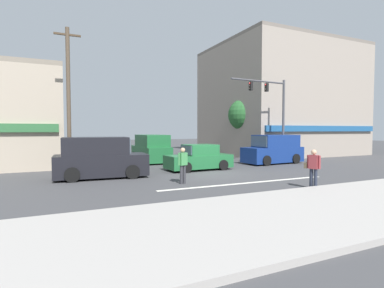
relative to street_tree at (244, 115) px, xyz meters
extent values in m
plane|color=#3D3D3F|center=(-7.53, -7.68, -3.83)|extent=(120.00, 120.00, 0.00)
cube|color=silver|center=(-7.53, -11.18, -3.82)|extent=(9.00, 0.24, 0.01)
cube|color=#9E9993|center=(-7.53, -16.18, -3.75)|extent=(40.00, 5.00, 0.16)
cube|color=gray|center=(6.05, 2.41, 1.55)|extent=(13.64, 11.63, 10.75)
cube|color=#1E5184|center=(6.05, -3.50, -1.23)|extent=(12.96, 0.24, 0.50)
cube|color=slate|center=(6.05, 2.41, 7.07)|extent=(13.64, 11.63, 0.30)
cylinder|color=#4C3823|center=(0.00, 0.00, -2.46)|extent=(0.32, 0.32, 2.74)
sphere|color=#28602D|center=(0.00, 0.00, 0.03)|extent=(2.96, 2.96, 2.96)
cylinder|color=brown|center=(-14.98, -4.65, 0.23)|extent=(0.22, 0.22, 8.12)
cube|color=#473828|center=(-14.98, -4.65, 3.90)|extent=(1.40, 0.12, 0.10)
cylinder|color=#47474C|center=(-0.07, -5.15, -0.73)|extent=(0.18, 0.18, 6.20)
cylinder|color=#47474C|center=(-2.46, -5.28, 2.12)|extent=(4.80, 0.39, 0.12)
cube|color=black|center=(-1.74, -5.24, 1.72)|extent=(0.21, 0.25, 0.60)
sphere|color=red|center=(-1.86, -5.25, 1.90)|extent=(0.12, 0.12, 0.12)
sphere|color=black|center=(-1.86, -5.25, 1.72)|extent=(0.12, 0.12, 0.12)
sphere|color=black|center=(-1.86, -5.25, 1.54)|extent=(0.12, 0.12, 0.12)
cube|color=black|center=(-3.18, -5.32, 1.72)|extent=(0.21, 0.25, 0.60)
sphere|color=red|center=(-3.30, -5.33, 1.90)|extent=(0.12, 0.12, 0.12)
sphere|color=black|center=(-3.30, -5.33, 1.72)|extent=(0.12, 0.12, 0.12)
sphere|color=black|center=(-3.30, -5.33, 1.54)|extent=(0.12, 0.12, 0.12)
cube|color=#1E6033|center=(-7.62, -6.08, -3.29)|extent=(4.18, 1.90, 0.80)
cube|color=#1E6033|center=(-7.52, -6.07, -2.57)|extent=(1.97, 1.65, 0.64)
cube|color=#475666|center=(-8.49, -6.12, -2.57)|extent=(0.13, 1.44, 0.54)
cylinder|color=black|center=(-8.85, -6.99, -3.51)|extent=(0.65, 0.21, 0.64)
cylinder|color=black|center=(-8.93, -5.29, -3.51)|extent=(0.65, 0.21, 0.64)
cylinder|color=black|center=(-6.31, -6.87, -3.51)|extent=(0.65, 0.21, 0.64)
cylinder|color=black|center=(-6.39, -5.17, -3.51)|extent=(0.65, 0.21, 0.64)
cube|color=black|center=(-13.53, -6.73, -3.16)|extent=(4.70, 2.12, 1.10)
cube|color=black|center=(-13.83, -6.71, -2.16)|extent=(3.30, 1.99, 0.90)
cube|color=#475666|center=(-12.22, -6.81, -2.16)|extent=(0.16, 1.66, 0.76)
cylinder|color=black|center=(-12.05, -5.90, -3.47)|extent=(0.73, 0.24, 0.72)
cylinder|color=black|center=(-12.17, -7.74, -3.47)|extent=(0.73, 0.24, 0.72)
cylinder|color=black|center=(-14.90, -5.72, -3.47)|extent=(0.73, 0.24, 0.72)
cylinder|color=black|center=(-15.01, -7.56, -3.47)|extent=(0.73, 0.24, 0.72)
cube|color=navy|center=(-1.08, -5.18, -3.16)|extent=(4.71, 2.14, 1.10)
cube|color=navy|center=(-0.78, -5.16, -2.16)|extent=(3.31, 2.01, 0.90)
cube|color=#475666|center=(-2.39, -5.27, -2.16)|extent=(0.17, 1.66, 0.76)
cylinder|color=black|center=(-2.44, -6.19, -3.47)|extent=(0.73, 0.25, 0.72)
cylinder|color=black|center=(-2.56, -4.36, -3.47)|extent=(0.73, 0.25, 0.72)
cylinder|color=black|center=(0.41, -6.00, -3.47)|extent=(0.73, 0.25, 0.72)
cylinder|color=black|center=(0.28, -4.17, -3.47)|extent=(0.73, 0.25, 0.72)
cube|color=#1E6033|center=(-8.95, -0.37, -3.16)|extent=(1.96, 4.65, 1.10)
cube|color=#1E6033|center=(-8.94, -0.67, -2.16)|extent=(1.88, 3.24, 0.90)
cube|color=#475666|center=(-8.98, 0.95, -2.16)|extent=(1.66, 0.10, 0.76)
cylinder|color=black|center=(-9.90, 1.04, -3.47)|extent=(0.22, 0.72, 0.72)
cylinder|color=black|center=(-8.06, 1.08, -3.47)|extent=(0.22, 0.72, 0.72)
cylinder|color=black|center=(-9.83, -1.81, -3.47)|extent=(0.22, 0.72, 0.72)
cylinder|color=black|center=(-7.99, -1.77, -3.47)|extent=(0.22, 0.72, 0.72)
cylinder|color=#232838|center=(-5.89, -13.63, -3.40)|extent=(0.14, 0.14, 0.86)
cylinder|color=#232838|center=(-5.95, -13.46, -3.40)|extent=(0.14, 0.14, 0.86)
cube|color=maroon|center=(-5.92, -13.54, -2.68)|extent=(0.34, 0.42, 0.58)
sphere|color=tan|center=(-5.92, -13.54, -2.27)|extent=(0.22, 0.22, 0.22)
cylinder|color=maroon|center=(-5.83, -13.77, -2.68)|extent=(0.09, 0.09, 0.56)
cylinder|color=maroon|center=(-6.01, -13.32, -2.68)|extent=(0.09, 0.09, 0.56)
cube|color=brown|center=(-6.00, -13.23, -2.85)|extent=(0.30, 0.21, 0.24)
cylinder|color=#333338|center=(-10.31, -10.04, -3.40)|extent=(0.14, 0.14, 0.86)
cylinder|color=#333338|center=(-10.48, -10.10, -3.40)|extent=(0.14, 0.14, 0.86)
cube|color=#3F8C4C|center=(-10.39, -10.07, -2.68)|extent=(0.41, 0.32, 0.58)
sphere|color=tan|center=(-10.39, -10.07, -2.27)|extent=(0.22, 0.22, 0.22)
cylinder|color=#3F8C4C|center=(-10.16, -9.99, -2.68)|extent=(0.09, 0.09, 0.56)
cylinder|color=#3F8C4C|center=(-10.62, -10.15, -2.68)|extent=(0.09, 0.09, 0.56)
camera|label=1|loc=(-15.78, -22.70, -1.34)|focal=28.00mm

